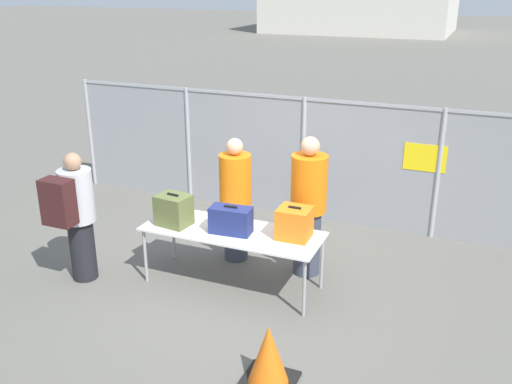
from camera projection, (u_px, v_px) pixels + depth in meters
The scene contains 11 objects.
ground_plane at pixel (244, 281), 7.29m from camera, with size 120.00×120.00×0.00m, color #605E56.
fence_section at pixel (304, 156), 8.93m from camera, with size 8.25×0.07×1.95m.
inspection_table at pixel (232, 234), 6.97m from camera, with size 2.22×0.81×0.75m.
suitcase_olive at pixel (174, 210), 7.05m from camera, with size 0.44×0.37×0.41m.
suitcase_navy at pixel (231, 220), 6.83m from camera, with size 0.52×0.29×0.35m.
suitcase_orange at pixel (294, 223), 6.69m from camera, with size 0.38×0.35×0.40m.
traveler_hooded at pixel (75, 213), 7.00m from camera, with size 0.42×0.64×1.68m.
security_worker_near at pixel (235, 198), 7.59m from camera, with size 0.42×0.42×1.71m.
security_worker_far at pixel (308, 205), 7.18m from camera, with size 0.46×0.46×1.84m.
utility_trailer at pixel (363, 161), 10.76m from camera, with size 3.47×2.20×0.67m.
traffic_cone at pixel (268, 357), 5.34m from camera, with size 0.51×0.51×0.64m.
Camera 1 is at (2.62, -5.87, 3.63)m, focal length 40.00 mm.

